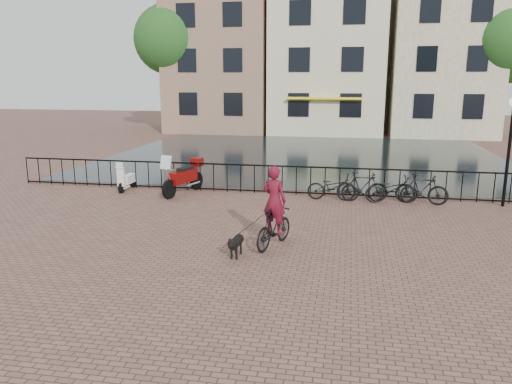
% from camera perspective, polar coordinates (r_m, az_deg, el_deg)
% --- Properties ---
extents(ground, '(100.00, 100.00, 0.00)m').
position_cam_1_polar(ground, '(10.20, -3.16, -10.34)').
color(ground, brown).
rests_on(ground, ground).
extents(canal_water, '(20.00, 20.00, 0.00)m').
position_cam_1_polar(canal_water, '(26.79, 5.67, 4.24)').
color(canal_water, black).
rests_on(canal_water, ground).
extents(railing, '(20.00, 0.05, 1.02)m').
position_cam_1_polar(railing, '(17.60, 3.01, 1.38)').
color(railing, black).
rests_on(railing, ground).
extents(canal_house_left, '(7.50, 9.00, 12.80)m').
position_cam_1_polar(canal_house_left, '(40.36, -3.53, 16.30)').
color(canal_house_left, '#946756').
rests_on(canal_house_left, ground).
extents(canal_house_mid, '(8.00, 9.50, 11.80)m').
position_cam_1_polar(canal_house_mid, '(39.17, 8.34, 15.56)').
color(canal_house_mid, beige).
rests_on(canal_house_mid, ground).
extents(canal_house_right, '(7.00, 9.00, 13.30)m').
position_cam_1_polar(canal_house_right, '(39.67, 20.47, 15.96)').
color(canal_house_right, tan).
rests_on(canal_house_right, ground).
extents(tree_far_left, '(5.04, 5.04, 9.27)m').
position_cam_1_polar(tree_far_left, '(38.55, -9.95, 16.78)').
color(tree_far_left, black).
rests_on(tree_far_left, ground).
extents(tree_far_right, '(4.76, 4.76, 8.76)m').
position_cam_1_polar(tree_far_right, '(37.45, 26.67, 15.19)').
color(tree_far_right, black).
rests_on(tree_far_right, ground).
extents(lamp_post, '(0.30, 0.30, 3.45)m').
position_cam_1_polar(lamp_post, '(17.48, 27.13, 6.12)').
color(lamp_post, black).
rests_on(lamp_post, ground).
extents(cyclist, '(1.06, 1.77, 2.34)m').
position_cam_1_polar(cyclist, '(11.99, 2.08, -2.24)').
color(cyclist, black).
rests_on(cyclist, ground).
extents(dog, '(0.30, 0.82, 0.55)m').
position_cam_1_polar(dog, '(11.52, -2.28, -6.08)').
color(dog, black).
rests_on(dog, ground).
extents(motorcycle, '(1.12, 2.20, 1.53)m').
position_cam_1_polar(motorcycle, '(17.72, -8.34, 2.20)').
color(motorcycle, maroon).
rests_on(motorcycle, ground).
extents(scooter, '(0.36, 1.24, 1.15)m').
position_cam_1_polar(scooter, '(18.76, -14.53, 1.92)').
color(scooter, white).
rests_on(scooter, ground).
extents(parked_bike_0, '(1.74, 0.67, 0.90)m').
position_cam_1_polar(parked_bike_0, '(16.88, 8.80, 0.56)').
color(parked_bike_0, black).
rests_on(parked_bike_0, ground).
extents(parked_bike_1, '(1.69, 0.56, 1.00)m').
position_cam_1_polar(parked_bike_1, '(16.87, 12.03, 0.59)').
color(parked_bike_1, black).
rests_on(parked_bike_1, ground).
extents(parked_bike_2, '(1.79, 0.86, 0.90)m').
position_cam_1_polar(parked_bike_2, '(16.94, 15.23, 0.29)').
color(parked_bike_2, black).
rests_on(parked_bike_2, ground).
extents(parked_bike_3, '(1.72, 0.74, 1.00)m').
position_cam_1_polar(parked_bike_3, '(17.03, 18.42, 0.32)').
color(parked_bike_3, black).
rests_on(parked_bike_3, ground).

